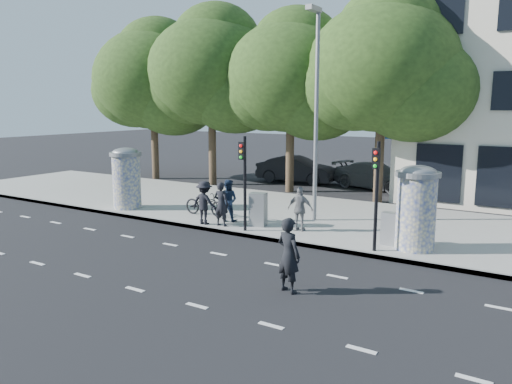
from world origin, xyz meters
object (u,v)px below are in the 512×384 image
Objects in this scene: cabinet_right at (390,229)px; ped_b at (221,204)px; street_lamp at (316,100)px; ped_c at (228,200)px; car_right at (376,176)px; bicycle at (205,203)px; ad_column_left at (126,177)px; man_road at (289,255)px; cabinet_left at (258,209)px; traffic_pole_near at (244,174)px; ped_e at (300,209)px; traffic_pole_far at (376,185)px; ped_d at (204,203)px; car_mid at (297,170)px; ad_column_right at (416,206)px.

ped_b is at bearing -170.95° from cabinet_right.
ped_c is at bearing -146.49° from street_lamp.
car_right is at bearing 94.01° from street_lamp.
car_right is at bearing -19.62° from bicycle.
cabinet_right is 0.22× the size of car_right.
man_road is at bearing -24.29° from ad_column_left.
cabinet_left is at bearing -177.67° from cabinet_right.
traffic_pole_near is 1.73m from cabinet_left.
ad_column_left is 1.65× the size of ped_e.
ped_b is (5.45, -0.51, -0.56)m from ad_column_left.
bicycle is at bearing 170.41° from traffic_pole_far.
traffic_pole_far reaches higher than man_road.
traffic_pole_near is 2.25m from ped_d.
traffic_pole_near is 1.77× the size of bicycle.
traffic_pole_far is 6.08m from ped_b.
cabinet_left is (-1.68, -0.15, -0.18)m from ped_e.
street_lamp reaches higher than cabinet_right.
traffic_pole_far is 2.06× the size of ped_d.
ped_d reaches higher than cabinet_right.
cabinet_right is (6.40, -0.02, -0.28)m from ped_c.
bicycle is at bearing -177.03° from car_mid.
ped_d is (-0.72, -0.09, -0.01)m from ped_b.
ped_d is at bearing 176.88° from traffic_pole_near.
street_lamp reaches higher than ad_column_left.
man_road is at bearing -62.70° from cabinet_left.
cabinet_left is 0.26× the size of car_mid.
cabinet_right is at bearing -86.04° from man_road.
ped_c is (-6.20, 0.99, -1.26)m from traffic_pole_far.
ped_c reaches higher than bicycle.
man_road is (2.58, -6.91, -3.84)m from street_lamp.
ad_column_left is 1.60× the size of ped_d.
car_mid is at bearing -86.11° from ped_c.
ad_column_left is 2.48× the size of cabinet_right.
bicycle is at bearing -21.82° from ped_c.
man_road is 17.95m from car_mid.
ped_e is at bearing -5.96° from cabinet_left.
street_lamp is at bearing -54.12° from man_road.
cabinet_right is (11.60, 0.26, -0.85)m from ad_column_left.
traffic_pole_far reaches higher than ped_b.
traffic_pole_near is at bearing -116.90° from bicycle.
ped_d is (-7.67, -0.81, -0.56)m from ad_column_right.
street_lamp is 4.17× the size of bicycle.
ped_b is 1.56× the size of cabinet_right.
man_road reaches higher than cabinet_left.
car_right is at bearing 86.54° from traffic_pole_near.
car_right is at bearing 57.56° from ad_column_left.
ped_c is (5.20, 0.28, -0.57)m from ad_column_left.
ped_b is 0.72m from ped_d.
ped_b reaches higher than ped_d.
traffic_pole_far is 3.18× the size of cabinet_right.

